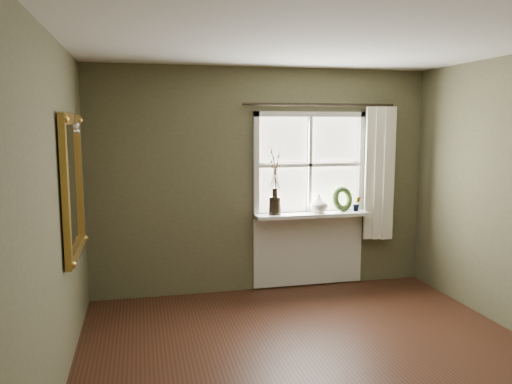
{
  "coord_description": "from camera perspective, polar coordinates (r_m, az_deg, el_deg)",
  "views": [
    {
      "loc": [
        -1.4,
        -3.35,
        1.96
      ],
      "look_at": [
        -0.26,
        1.55,
        1.27
      ],
      "focal_mm": 35.0,
      "sensor_mm": 36.0,
      "label": 1
    }
  ],
  "objects": [
    {
      "name": "floor",
      "position": [
        4.12,
        8.99,
        -20.64
      ],
      "size": [
        4.5,
        4.5,
        0.0
      ],
      "primitive_type": "plane",
      "color": "#381D11",
      "rests_on": "ground"
    },
    {
      "name": "curtain_rod",
      "position": [
        5.89,
        7.37,
        9.88
      ],
      "size": [
        1.84,
        0.03,
        0.03
      ],
      "primitive_type": "cylinder",
      "rotation": [
        0.0,
        1.57,
        0.0
      ],
      "color": "black",
      "rests_on": "wall_back"
    },
    {
      "name": "wall_left",
      "position": [
        3.48,
        -23.69,
        -3.77
      ],
      "size": [
        0.1,
        4.5,
        2.6
      ],
      "primitive_type": "cube",
      "color": "brown",
      "rests_on": "ground"
    },
    {
      "name": "ceiling",
      "position": [
        3.69,
        9.89,
        17.71
      ],
      "size": [
        4.5,
        4.5,
        0.0
      ],
      "primitive_type": "plane",
      "color": "silver",
      "rests_on": "ground"
    },
    {
      "name": "wreath",
      "position": [
        6.06,
        9.84,
        -1.08
      ],
      "size": [
        0.33,
        0.24,
        0.31
      ],
      "primitive_type": "torus",
      "rotation": [
        1.36,
        0.0,
        0.39
      ],
      "color": "#2F441E",
      "rests_on": "window_sill"
    },
    {
      "name": "potted_plant_right",
      "position": [
        6.1,
        11.45,
        -1.33
      ],
      "size": [
        0.11,
        0.09,
        0.18
      ],
      "primitive_type": "imported",
      "rotation": [
        0.0,
        0.0,
        -0.16
      ],
      "color": "#2F441E",
      "rests_on": "window_sill"
    },
    {
      "name": "dark_jug",
      "position": [
        5.75,
        2.17,
        -1.56
      ],
      "size": [
        0.16,
        0.16,
        0.21
      ],
      "primitive_type": "cylinder",
      "rotation": [
        0.0,
        0.0,
        0.13
      ],
      "color": "black",
      "rests_on": "window_sill"
    },
    {
      "name": "cream_vase",
      "position": [
        5.91,
        7.19,
        -1.31
      ],
      "size": [
        0.27,
        0.27,
        0.22
      ],
      "primitive_type": "imported",
      "rotation": [
        0.0,
        0.0,
        0.35
      ],
      "color": "beige",
      "rests_on": "window_sill"
    },
    {
      "name": "window_sill",
      "position": [
        5.9,
        6.42,
        -2.59
      ],
      "size": [
        1.36,
        0.26,
        0.04
      ],
      "primitive_type": "cube",
      "color": "silver",
      "rests_on": "wall_back"
    },
    {
      "name": "gilt_mirror",
      "position": [
        4.5,
        -20.22,
        0.71
      ],
      "size": [
        0.1,
        1.01,
        1.21
      ],
      "color": "white",
      "rests_on": "wall_left"
    },
    {
      "name": "wall_back",
      "position": [
        5.86,
        0.81,
        1.34
      ],
      "size": [
        4.0,
        0.1,
        2.6
      ],
      "primitive_type": "cube",
      "color": "brown",
      "rests_on": "ground"
    },
    {
      "name": "curtain",
      "position": [
        6.18,
        13.82,
        2.05
      ],
      "size": [
        0.36,
        0.12,
        1.59
      ],
      "primitive_type": "cube",
      "color": "white",
      "rests_on": "wall_back"
    },
    {
      "name": "window_apron",
      "position": [
        6.1,
        6.01,
        -6.48
      ],
      "size": [
        1.36,
        0.04,
        0.88
      ],
      "primitive_type": "cube",
      "color": "silver",
      "rests_on": "ground"
    },
    {
      "name": "potted_plant_left",
      "position": [
        5.75,
        2.29,
        -1.75
      ],
      "size": [
        0.1,
        0.08,
        0.17
      ],
      "primitive_type": "imported",
      "rotation": [
        0.0,
        0.0,
        -0.3
      ],
      "color": "#2F441E",
      "rests_on": "window_sill"
    },
    {
      "name": "window_frame",
      "position": [
        5.93,
        6.15,
        3.12
      ],
      "size": [
        1.36,
        0.06,
        1.24
      ],
      "color": "silver",
      "rests_on": "wall_back"
    }
  ]
}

